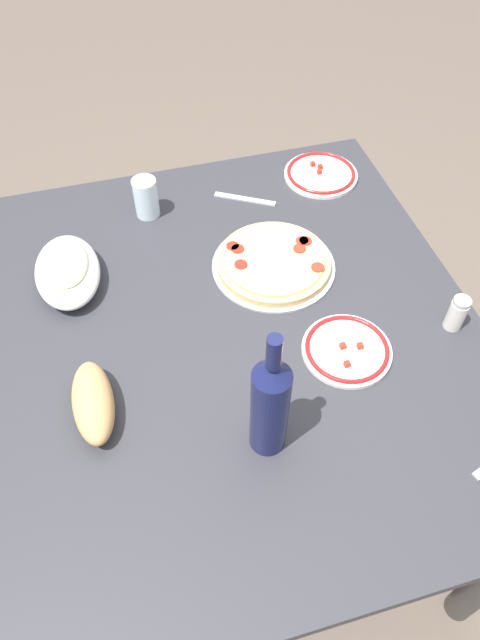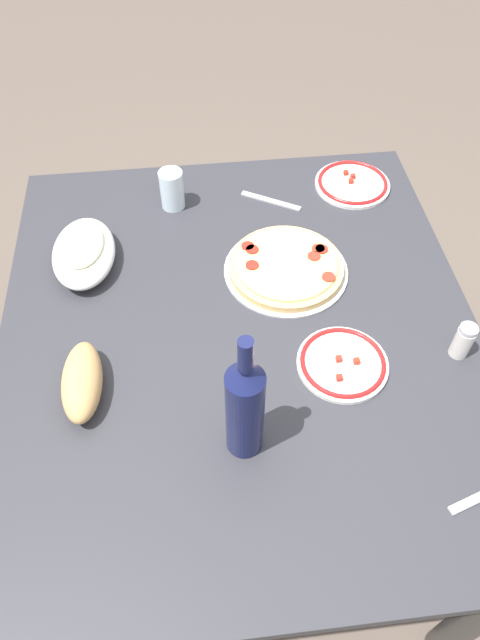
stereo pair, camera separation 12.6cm
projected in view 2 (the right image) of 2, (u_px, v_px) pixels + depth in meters
ground_plane at (240, 470)px, 1.86m from camera, size 8.00×8.00×0.00m
dining_table at (240, 358)px, 1.37m from camera, size 1.23×1.06×0.74m
pepperoni_pizza at (286, 267)px, 1.39m from camera, size 0.30×0.30×0.03m
baked_pasta_dish at (83, 251)px, 1.38m from camera, size 0.24×0.15×0.08m
wine_bottle at (245, 407)px, 1.01m from camera, size 0.07×0.07×0.32m
water_glass at (172, 189)px, 1.51m from camera, size 0.06×0.06×0.11m
side_plate_near at (352, 183)px, 1.60m from camera, size 0.21×0.21×0.02m
side_plate_far at (343, 363)px, 1.22m from camera, size 0.19×0.19×0.02m
bread_loaf at (82, 381)px, 1.15m from camera, size 0.19×0.08×0.07m
spice_shaker at (463, 341)px, 1.21m from camera, size 0.04×0.04×0.09m
fork_right at (271, 201)px, 1.56m from camera, size 0.10×0.15×0.00m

